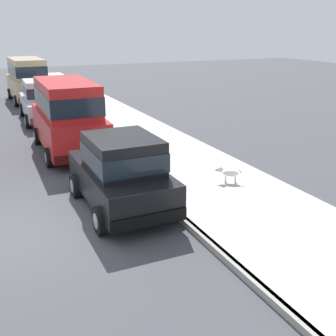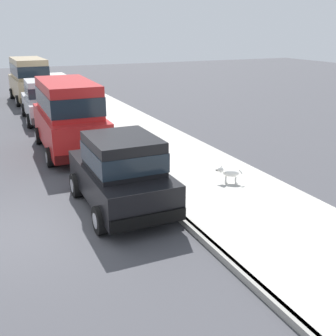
# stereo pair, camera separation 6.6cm
# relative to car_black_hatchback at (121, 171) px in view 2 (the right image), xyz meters

# --- Properties ---
(ground_plane) EXTENTS (80.00, 80.00, 0.00)m
(ground_plane) POSITION_rel_car_black_hatchback_xyz_m (-2.19, -0.29, -0.98)
(ground_plane) COLOR #424247
(curb) EXTENTS (0.16, 64.00, 0.14)m
(curb) POSITION_rel_car_black_hatchback_xyz_m (1.01, -0.29, -0.91)
(curb) COLOR gray
(curb) RESTS_ON ground
(sidewalk) EXTENTS (3.60, 64.00, 0.14)m
(sidewalk) POSITION_rel_car_black_hatchback_xyz_m (2.81, -0.29, -0.91)
(sidewalk) COLOR #B7B5AD
(sidewalk) RESTS_ON ground
(car_black_hatchback) EXTENTS (1.97, 3.80, 1.88)m
(car_black_hatchback) POSITION_rel_car_black_hatchback_xyz_m (0.00, 0.00, 0.00)
(car_black_hatchback) COLOR black
(car_black_hatchback) RESTS_ON ground
(car_red_van) EXTENTS (2.21, 4.94, 2.52)m
(car_red_van) POSITION_rel_car_black_hatchback_xyz_m (-0.09, 5.52, 0.42)
(car_red_van) COLOR red
(car_red_van) RESTS_ON ground
(car_silver_sedan) EXTENTS (2.13, 4.65, 1.92)m
(car_silver_sedan) POSITION_rel_car_black_hatchback_xyz_m (-0.06, 11.24, 0.01)
(car_silver_sedan) COLOR #BCBCC1
(car_silver_sedan) RESTS_ON ground
(car_tan_van) EXTENTS (2.22, 4.94, 2.52)m
(car_tan_van) POSITION_rel_car_black_hatchback_xyz_m (0.00, 17.08, 0.42)
(car_tan_van) COLOR tan
(car_tan_van) RESTS_ON ground
(dog_white) EXTENTS (0.66, 0.47, 0.49)m
(dog_white) POSITION_rel_car_black_hatchback_xyz_m (3.16, 0.15, -0.55)
(dog_white) COLOR white
(dog_white) RESTS_ON sidewalk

